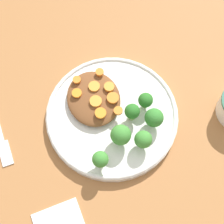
% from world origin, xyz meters
% --- Properties ---
extents(ground_plane, '(4.00, 4.00, 0.00)m').
position_xyz_m(ground_plane, '(0.00, 0.00, 0.00)').
color(ground_plane, '#9E6638').
extents(plate, '(0.29, 0.29, 0.02)m').
position_xyz_m(plate, '(0.00, 0.00, 0.01)').
color(plate, silver).
rests_on(plate, ground_plane).
extents(stew_mound, '(0.13, 0.12, 0.02)m').
position_xyz_m(stew_mound, '(-0.04, -0.03, 0.03)').
color(stew_mound, brown).
rests_on(stew_mound, plate).
extents(broccoli_floret_0, '(0.04, 0.04, 0.05)m').
position_xyz_m(broccoli_floret_0, '(0.08, 0.04, 0.05)').
color(broccoli_floret_0, '#759E51').
rests_on(broccoli_floret_0, plate).
extents(broccoli_floret_1, '(0.03, 0.03, 0.05)m').
position_xyz_m(broccoli_floret_1, '(0.02, 0.04, 0.05)').
color(broccoli_floret_1, '#7FA85B').
rests_on(broccoli_floret_1, plate).
extents(broccoli_floret_2, '(0.04, 0.04, 0.06)m').
position_xyz_m(broccoli_floret_2, '(0.06, 0.00, 0.05)').
color(broccoli_floret_2, '#7FA85B').
rests_on(broccoli_floret_2, plate).
extents(broccoli_floret_3, '(0.03, 0.03, 0.05)m').
position_xyz_m(broccoli_floret_3, '(-0.00, 0.07, 0.05)').
color(broccoli_floret_3, '#7FA85B').
rests_on(broccoli_floret_3, plate).
extents(broccoli_floret_4, '(0.03, 0.03, 0.05)m').
position_xyz_m(broccoli_floret_4, '(0.10, -0.05, 0.05)').
color(broccoli_floret_4, '#759E51').
rests_on(broccoli_floret_4, plate).
extents(broccoli_floret_5, '(0.04, 0.04, 0.05)m').
position_xyz_m(broccoli_floret_5, '(0.04, 0.08, 0.05)').
color(broccoli_floret_5, '#7FA85B').
rests_on(broccoli_floret_5, plate).
extents(carrot_slice_0, '(0.03, 0.03, 0.00)m').
position_xyz_m(carrot_slice_0, '(-0.06, -0.02, 0.05)').
color(carrot_slice_0, orange).
rests_on(carrot_slice_0, stew_mound).
extents(carrot_slice_1, '(0.02, 0.02, 0.01)m').
position_xyz_m(carrot_slice_1, '(-0.00, -0.03, 0.05)').
color(carrot_slice_1, orange).
rests_on(carrot_slice_1, stew_mound).
extents(carrot_slice_2, '(0.02, 0.02, 0.01)m').
position_xyz_m(carrot_slice_2, '(-0.09, 0.00, 0.05)').
color(carrot_slice_2, orange).
rests_on(carrot_slice_2, stew_mound).
extents(carrot_slice_3, '(0.02, 0.02, 0.01)m').
position_xyz_m(carrot_slice_3, '(-0.06, -0.06, 0.05)').
color(carrot_slice_3, orange).
rests_on(carrot_slice_3, stew_mound).
extents(carrot_slice_4, '(0.03, 0.03, 0.01)m').
position_xyz_m(carrot_slice_4, '(-0.03, -0.03, 0.05)').
color(carrot_slice_4, orange).
rests_on(carrot_slice_4, stew_mound).
extents(carrot_slice_5, '(0.03, 0.03, 0.01)m').
position_xyz_m(carrot_slice_5, '(-0.03, 0.01, 0.05)').
color(carrot_slice_5, orange).
rests_on(carrot_slice_5, stew_mound).
extents(carrot_slice_6, '(0.02, 0.02, 0.01)m').
position_xyz_m(carrot_slice_6, '(-0.09, -0.05, 0.05)').
color(carrot_slice_6, orange).
rests_on(carrot_slice_6, stew_mound).
extents(carrot_slice_7, '(0.02, 0.02, 0.01)m').
position_xyz_m(carrot_slice_7, '(-0.05, 0.01, 0.05)').
color(carrot_slice_7, orange).
rests_on(carrot_slice_7, stew_mound).
extents(carrot_slice_8, '(0.02, 0.02, 0.00)m').
position_xyz_m(carrot_slice_8, '(0.01, 0.01, 0.05)').
color(carrot_slice_8, orange).
rests_on(carrot_slice_8, stew_mound).
extents(fork, '(0.19, 0.03, 0.01)m').
position_xyz_m(fork, '(-0.03, -0.25, 0.00)').
color(fork, silver).
rests_on(fork, ground_plane).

